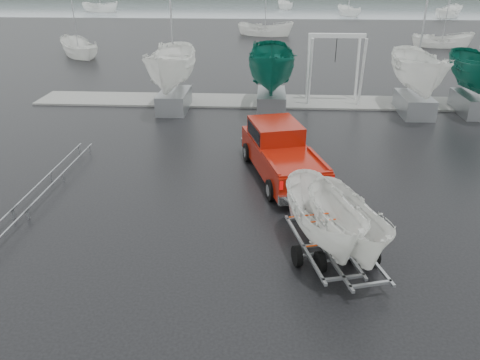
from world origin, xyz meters
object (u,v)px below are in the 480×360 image
trailer_hitched (352,186)px  boat_hoist (335,59)px  pickup_truck (280,150)px  trailer_parked (328,177)px

trailer_hitched → boat_hoist: (1.68, 16.98, 0.19)m
trailer_hitched → boat_hoist: bearing=68.8°
pickup_truck → boat_hoist: size_ratio=1.51×
trailer_parked → pickup_truck: bearing=86.1°
pickup_truck → trailer_parked: 6.28m
trailer_hitched → trailer_parked: bearing=143.3°
pickup_truck → trailer_hitched: (1.73, -6.22, 1.45)m
trailer_parked → boat_hoist: bearing=67.7°
trailer_hitched → pickup_truck: bearing=90.0°
trailer_parked → boat_hoist: (2.30, 16.74, 0.08)m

